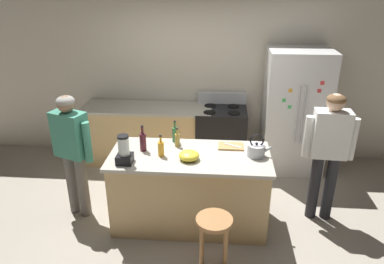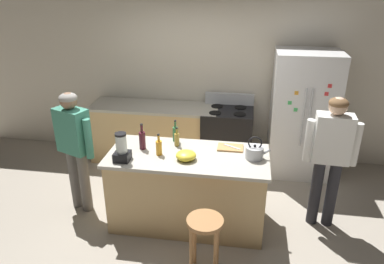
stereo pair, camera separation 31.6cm
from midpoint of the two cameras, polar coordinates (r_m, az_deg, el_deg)
ground_plane at (r=4.66m, az=1.40°, el=-13.69°), size 14.00×14.00×0.00m
back_wall at (r=5.83m, az=4.14°, el=8.94°), size 8.00×0.10×2.70m
kitchen_island at (r=4.40m, az=1.46°, el=-8.89°), size 1.84×0.84×0.92m
back_counter_run at (r=5.87m, az=-4.26°, el=-0.15°), size 2.00×0.64×0.92m
refrigerator at (r=5.60m, az=18.40°, el=2.54°), size 0.90×0.73×1.85m
stove_range at (r=5.71m, az=7.06°, el=-0.89°), size 0.76×0.65×1.10m
person_by_island_left at (r=4.59m, az=-16.07°, el=-1.48°), size 0.58×0.35×1.57m
person_by_sink_right at (r=4.45m, az=22.75°, el=-2.82°), size 0.59×0.24×1.62m
bar_stool at (r=3.69m, az=4.57°, el=-15.35°), size 0.36×0.36×0.66m
blender_appliance at (r=4.02m, az=-8.73°, el=-2.70°), size 0.17×0.17×0.33m
bottle_vinegar at (r=4.33m, az=-0.30°, el=-1.16°), size 0.06×0.06×0.24m
bottle_soda at (r=4.13m, az=-3.01°, el=-2.42°), size 0.07×0.07×0.26m
bottle_wine at (r=4.27m, az=-5.68°, el=-1.24°), size 0.08×0.08×0.32m
bottle_olive_oil at (r=4.45m, az=-0.59°, el=-0.27°), size 0.07×0.07×0.28m
mixing_bowl at (r=4.03m, az=1.33°, el=-3.71°), size 0.23×0.23×0.10m
tea_kettle at (r=4.14m, az=11.92°, el=-3.11°), size 0.28×0.20×0.27m
cutting_board at (r=4.34m, az=8.09°, el=-2.46°), size 0.30×0.20×0.02m
chef_knife at (r=4.34m, az=8.36°, el=-2.33°), size 0.21×0.13×0.01m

